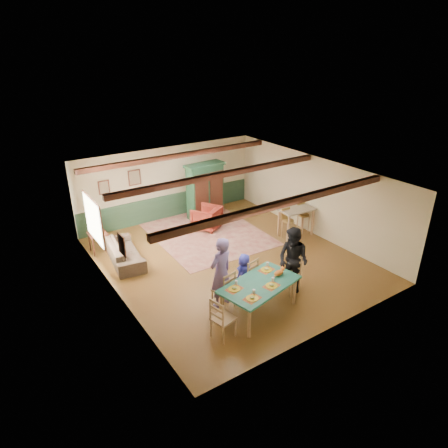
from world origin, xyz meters
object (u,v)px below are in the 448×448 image
armoire (205,191)px  sofa (124,252)px  dining_chair_far_left (223,289)px  end_table (99,242)px  dining_chair_far_right (247,275)px  counter_table (296,222)px  bar_stool_left (288,224)px  table_lamp (96,224)px  bar_stool_right (303,218)px  dining_chair_end_left (223,317)px  person_woman (293,260)px  person_man (221,273)px  person_child (244,273)px  dining_table (259,298)px  cat (279,272)px  armchair (207,218)px  dining_chair_end_right (290,274)px

armoire → sofa: 4.18m
dining_chair_far_left → end_table: dining_chair_far_left is taller
dining_chair_far_right → counter_table: size_ratio=0.88×
dining_chair_far_right → bar_stool_left: size_ratio=0.98×
armoire → table_lamp: 4.31m
sofa → bar_stool_right: 6.15m
dining_chair_end_left → counter_table: (4.96, 3.00, -0.03)m
person_woman → end_table: (-3.62, 4.97, -0.57)m
bar_stool_right → armoire: bearing=125.5°
dining_chair_far_right → sofa: dining_chair_far_right is taller
bar_stool_right → bar_stool_left: bearing=-172.7°
person_man → person_child: bearing=-180.0°
person_woman → person_child: size_ratio=1.64×
dining_table → cat: (0.61, 0.02, 0.51)m
person_woman → counter_table: 3.44m
dining_chair_far_left → counter_table: size_ratio=0.88×
dining_chair_far_right → armoire: armoire is taller
armchair → bar_stool_left: (1.85, -2.21, 0.12)m
dining_table → armoire: bearing=71.1°
person_man → armchair: bearing=-129.4°
dining_chair_end_left → person_man: size_ratio=0.55×
sofa → armoire: bearing=-60.3°
dining_chair_end_right → armoire: (0.76, 5.54, 0.53)m
counter_table → bar_stool_left: size_ratio=1.12×
bar_stool_left → bar_stool_right: 0.82m
person_man → dining_chair_far_right: bearing=174.3°
dining_chair_far_left → bar_stool_right: (4.74, 2.12, -0.00)m
dining_chair_far_right → cat: 0.99m
sofa → counter_table: 5.77m
dining_table → armchair: 5.12m
dining_table → counter_table: 4.63m
person_man → bar_stool_left: size_ratio=1.78×
dining_table → dining_chair_end_left: (-1.23, -0.27, 0.11)m
dining_chair_far_right → bar_stool_right: 4.34m
person_man → bar_stool_left: (3.95, 1.93, -0.41)m
dining_table → end_table: 5.74m
person_child → armoire: bearing=-122.3°
person_child → end_table: (-2.52, 4.32, -0.21)m
dining_chair_far_left → person_woman: 2.00m
bar_stool_left → person_child: bearing=-148.6°
person_woman → sofa: person_woman is taller
armchair → person_child: bearing=42.5°
dining_chair_far_right → person_man: person_man is taller
dining_chair_end_right → person_man: person_man is taller
dining_chair_far_right → armchair: size_ratio=1.15×
person_child → dining_chair_far_left: bearing=5.7°
cat → sofa: size_ratio=0.19×
person_child → sofa: (-2.06, 3.32, -0.24)m
armchair → person_woman: bearing=58.1°
dining_chair_end_right → dining_chair_far_right: bearing=-133.8°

